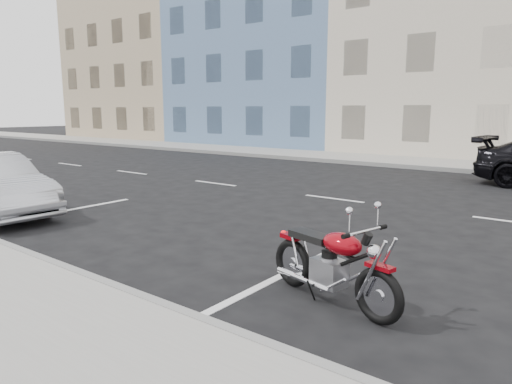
% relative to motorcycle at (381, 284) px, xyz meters
% --- Properties ---
extents(ground, '(120.00, 120.00, 0.00)m').
position_rel_motorcycle_xyz_m(ground, '(-1.58, 5.77, -0.43)').
color(ground, black).
rests_on(ground, ground).
extents(sidewalk_far, '(80.00, 3.40, 0.15)m').
position_rel_motorcycle_xyz_m(sidewalk_far, '(-6.58, 14.47, -0.36)').
color(sidewalk_far, gray).
rests_on(sidewalk_far, ground).
extents(curb_far, '(80.00, 0.12, 0.16)m').
position_rel_motorcycle_xyz_m(curb_far, '(-6.58, 12.77, -0.35)').
color(curb_far, gray).
rests_on(curb_far, ground).
extents(bldg_far_west, '(12.00, 12.00, 12.00)m').
position_rel_motorcycle_xyz_m(bldg_far_west, '(-27.58, 22.07, 5.57)').
color(bldg_far_west, tan).
rests_on(bldg_far_west, ground).
extents(bldg_blue, '(12.00, 12.00, 13.00)m').
position_rel_motorcycle_xyz_m(bldg_blue, '(-15.58, 22.07, 6.07)').
color(bldg_blue, slate).
rests_on(bldg_blue, ground).
extents(bldg_cream, '(12.00, 12.00, 11.50)m').
position_rel_motorcycle_xyz_m(bldg_cream, '(-3.58, 22.07, 5.32)').
color(bldg_cream, beige).
rests_on(bldg_cream, ground).
extents(motorcycle, '(1.86, 0.77, 0.95)m').
position_rel_motorcycle_xyz_m(motorcycle, '(0.00, 0.00, 0.00)').
color(motorcycle, black).
rests_on(motorcycle, ground).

